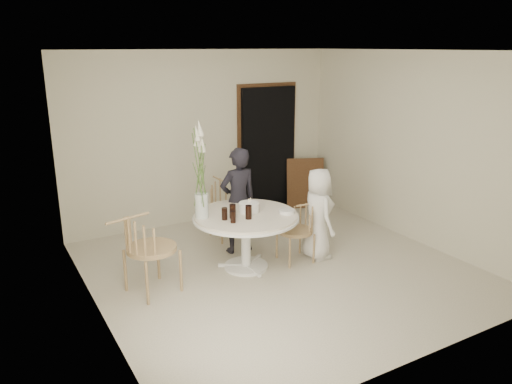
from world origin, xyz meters
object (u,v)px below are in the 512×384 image
chair_far (224,200)px  flower_vase (201,178)px  boy (318,214)px  chair_right (303,224)px  chair_left (140,243)px  girl (238,201)px  table (246,223)px  birthday_cake (249,207)px

chair_far → flower_vase: (-0.81, -1.03, 0.68)m
boy → chair_right: bearing=90.1°
chair_left → boy: bearing=-107.7°
chair_right → girl: bearing=-133.7°
chair_right → boy: bearing=86.2°
girl → flower_vase: flower_vase is taller
table → chair_right: (0.78, -0.14, -0.11)m
girl → chair_far: bearing=-99.5°
chair_far → girl: bearing=-99.5°
chair_left → girl: bearing=-83.9°
chair_left → girl: size_ratio=0.67×
chair_far → girl: size_ratio=0.58×
girl → birthday_cake: (-0.10, -0.48, 0.06)m
girl → boy: girl is taller
table → boy: 1.01m
boy → flower_vase: size_ratio=1.01×
chair_far → chair_right: 1.42m
girl → birthday_cake: bearing=77.6°
chair_right → table: bearing=-95.6°
flower_vase → boy: bearing=-12.3°
table → chair_right: chair_right is taller
chair_right → chair_left: chair_left is taller
birthday_cake → table: bearing=-143.6°
chair_right → flower_vase: bearing=-98.2°
girl → flower_vase: size_ratio=1.21×
chair_right → chair_left: bearing=-87.5°
chair_left → girl: 1.66m
boy → birthday_cake: 0.97m
boy → birthday_cake: bearing=84.6°
chair_far → boy: boy is taller
chair_left → table: bearing=-102.5°
chair_right → birthday_cake: 0.78m
chair_left → boy: size_ratio=0.80×
chair_right → flower_vase: (-1.30, 0.30, 0.73)m
table → girl: bearing=71.8°
birthday_cake → flower_vase: size_ratio=0.21×
table → chair_far: chair_far is taller
girl → table: bearing=71.4°
chair_right → chair_left: 2.16m
boy → flower_vase: (-1.52, 0.33, 0.62)m
girl → flower_vase: bearing=27.8°
table → birthday_cake: 0.20m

